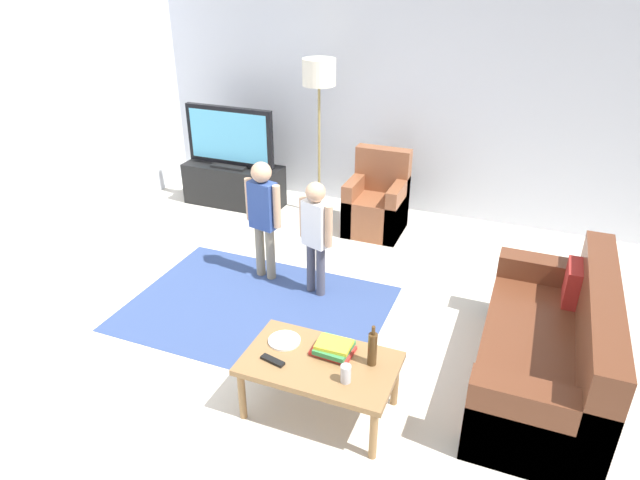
{
  "coord_description": "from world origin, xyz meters",
  "views": [
    {
      "loc": [
        1.55,
        -3.25,
        2.78
      ],
      "look_at": [
        0.0,
        0.6,
        0.65
      ],
      "focal_mm": 31.52,
      "sensor_mm": 36.0,
      "label": 1
    }
  ],
  "objects": [
    {
      "name": "child_center",
      "position": [
        -0.12,
        0.79,
        0.65
      ],
      "size": [
        0.34,
        0.2,
        1.07
      ],
      "color": "#4C4C59",
      "rests_on": "ground"
    },
    {
      "name": "coffee_table",
      "position": [
        0.47,
        -0.58,
        0.37
      ],
      "size": [
        1.0,
        0.6,
        0.42
      ],
      "color": "olive",
      "rests_on": "ground"
    },
    {
      "name": "armchair",
      "position": [
        0.01,
        2.26,
        0.3
      ],
      "size": [
        0.6,
        0.6,
        0.9
      ],
      "color": "brown",
      "rests_on": "ground"
    },
    {
      "name": "tv_stand",
      "position": [
        -1.81,
        2.3,
        0.24
      ],
      "size": [
        1.2,
        0.44,
        0.5
      ],
      "color": "black",
      "rests_on": "ground"
    },
    {
      "name": "couch",
      "position": [
        1.9,
        0.25,
        0.29
      ],
      "size": [
        0.8,
        1.8,
        0.86
      ],
      "color": "brown",
      "rests_on": "ground"
    },
    {
      "name": "bottle",
      "position": [
        0.79,
        -0.48,
        0.54
      ],
      "size": [
        0.06,
        0.06,
        0.29
      ],
      "color": "#4C3319",
      "rests_on": "coffee_table"
    },
    {
      "name": "soda_can",
      "position": [
        0.69,
        -0.7,
        0.48
      ],
      "size": [
        0.07,
        0.07,
        0.12
      ],
      "primitive_type": "cylinder",
      "color": "silver",
      "rests_on": "coffee_table"
    },
    {
      "name": "plate",
      "position": [
        0.17,
        -0.48,
        0.43
      ],
      "size": [
        0.22,
        0.22,
        0.02
      ],
      "color": "white",
      "rests_on": "coffee_table"
    },
    {
      "name": "area_rug",
      "position": [
        -0.5,
        0.35,
        0.0
      ],
      "size": [
        2.2,
        1.6,
        0.01
      ],
      "primitive_type": "cube",
      "color": "#33477A",
      "rests_on": "ground"
    },
    {
      "name": "wall_back",
      "position": [
        0.0,
        3.0,
        1.35
      ],
      "size": [
        6.0,
        0.12,
        2.7
      ],
      "primitive_type": "cube",
      "color": "silver",
      "rests_on": "ground"
    },
    {
      "name": "book_stack",
      "position": [
        0.52,
        -0.46,
        0.46
      ],
      "size": [
        0.28,
        0.23,
        0.08
      ],
      "color": "red",
      "rests_on": "coffee_table"
    },
    {
      "name": "child_near_tv",
      "position": [
        -0.67,
        0.88,
        0.69
      ],
      "size": [
        0.38,
        0.19,
        1.15
      ],
      "color": "gray",
      "rests_on": "ground"
    },
    {
      "name": "tv_remote",
      "position": [
        0.19,
        -0.7,
        0.43
      ],
      "size": [
        0.18,
        0.08,
        0.02
      ],
      "primitive_type": "cube",
      "rotation": [
        0.0,
        0.0,
        -0.22
      ],
      "color": "black",
      "rests_on": "coffee_table"
    },
    {
      "name": "tv",
      "position": [
        -1.81,
        2.28,
        0.85
      ],
      "size": [
        1.1,
        0.28,
        0.71
      ],
      "color": "black",
      "rests_on": "tv_stand"
    },
    {
      "name": "ground",
      "position": [
        0.0,
        0.0,
        0.0
      ],
      "size": [
        7.8,
        7.8,
        0.0
      ],
      "primitive_type": "plane",
      "color": "beige"
    },
    {
      "name": "floor_lamp",
      "position": [
        -0.75,
        2.45,
        1.54
      ],
      "size": [
        0.36,
        0.36,
        1.78
      ],
      "color": "#262626",
      "rests_on": "ground"
    }
  ]
}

